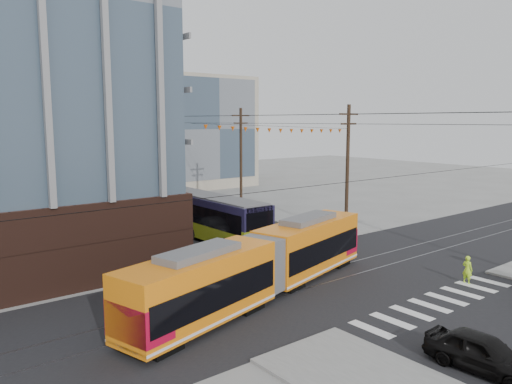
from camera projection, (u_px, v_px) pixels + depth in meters
ground at (391, 288)px, 29.05m from camera, size 160.00×160.00×0.00m
bg_bldg_ne_near at (193, 132)px, 74.96m from camera, size 14.00×14.00×16.00m
bg_bldg_ne_far at (146, 135)px, 91.83m from camera, size 16.00×16.00×14.00m
utility_pole_far at (125, 148)px, 76.90m from camera, size 0.30×0.30×11.00m
streetcar at (262, 265)px, 27.40m from camera, size 18.84×7.40×3.62m
city_bus at (209, 216)px, 40.93m from camera, size 2.91×13.24×3.75m
black_sedan at (482, 353)px, 19.33m from camera, size 2.03×4.50×1.50m
parked_car_silver at (212, 252)px, 34.42m from camera, size 3.00×4.43×1.38m
parked_car_white at (152, 234)px, 39.80m from camera, size 3.19×5.37×1.46m
parked_car_grey at (138, 227)px, 42.77m from camera, size 2.13×4.57×1.27m
pedestrian at (467, 270)px, 29.76m from camera, size 0.41×0.62×1.70m
jersey_barrier at (323, 225)px, 44.56m from camera, size 1.95×4.07×0.79m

